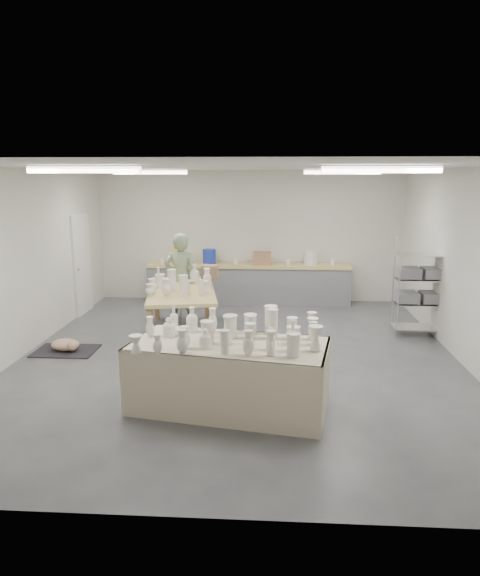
# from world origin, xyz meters

# --- Properties ---
(room) EXTENTS (8.00, 8.02, 3.00)m
(room) POSITION_xyz_m (-0.11, 0.08, 2.06)
(room) COLOR #424449
(room) RESTS_ON ground
(back_counter) EXTENTS (4.60, 0.60, 1.24)m
(back_counter) POSITION_xyz_m (-0.01, 3.68, 0.49)
(back_counter) COLOR tan
(back_counter) RESTS_ON ground
(wire_shelf) EXTENTS (0.88, 0.48, 1.80)m
(wire_shelf) POSITION_xyz_m (3.20, 1.40, 0.92)
(wire_shelf) COLOR silver
(wire_shelf) RESTS_ON ground
(drying_table) EXTENTS (2.58, 1.57, 1.23)m
(drying_table) POSITION_xyz_m (0.01, -1.82, 0.46)
(drying_table) COLOR olive
(drying_table) RESTS_ON ground
(work_table) EXTENTS (1.54, 2.49, 1.24)m
(work_table) POSITION_xyz_m (-1.07, 1.19, 0.89)
(work_table) COLOR tan
(work_table) RESTS_ON ground
(rug) EXTENTS (1.00, 0.70, 0.02)m
(rug) POSITION_xyz_m (-2.90, 0.11, 0.01)
(rug) COLOR black
(rug) RESTS_ON ground
(cat) EXTENTS (0.56, 0.48, 0.20)m
(cat) POSITION_xyz_m (-2.88, 0.10, 0.12)
(cat) COLOR white
(cat) RESTS_ON rug
(potter) EXTENTS (0.70, 0.49, 1.82)m
(potter) POSITION_xyz_m (-1.23, 1.83, 0.91)
(potter) COLOR gray
(potter) RESTS_ON ground
(red_stool) EXTENTS (0.41, 0.41, 0.35)m
(red_stool) POSITION_xyz_m (-1.23, 2.10, 0.31)
(red_stool) COLOR #AD2A18
(red_stool) RESTS_ON ground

